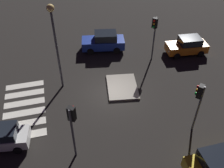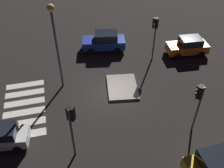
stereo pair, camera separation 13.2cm
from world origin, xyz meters
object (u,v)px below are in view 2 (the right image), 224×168
object	(u,v)px
street_lamp	(55,34)
car_white	(1,137)
traffic_light_east	(71,120)
car_yellow	(219,165)
car_orange	(188,46)
traffic_light_west	(155,29)
traffic_light_north	(199,98)
car_blue	(104,41)
traffic_island	(122,87)

from	to	relation	value
street_lamp	car_white	bearing A→B (deg)	-40.08
car_white	traffic_light_east	bearing A→B (deg)	166.16
car_yellow	street_lamp	bearing A→B (deg)	127.69
car_orange	street_lamp	bearing A→B (deg)	14.70
traffic_light_west	traffic_light_north	xyz separation A→B (m)	(9.09, -0.46, -0.35)
car_blue	traffic_light_north	bearing A→B (deg)	116.95
car_white	traffic_light_east	world-z (taller)	traffic_light_east
traffic_island	traffic_light_north	distance (m)	7.24
car_yellow	traffic_light_east	world-z (taller)	traffic_light_east
traffic_island	car_white	world-z (taller)	car_white
car_blue	car_yellow	distance (m)	16.20
traffic_island	traffic_light_west	xyz separation A→B (m)	(-3.50, 4.01, 3.29)
traffic_light_north	car_orange	bearing A→B (deg)	-67.27
traffic_island	car_blue	world-z (taller)	car_blue
traffic_light_north	traffic_light_east	bearing A→B (deg)	48.99
traffic_light_east	traffic_light_north	bearing A→B (deg)	-53.71
car_yellow	traffic_light_west	world-z (taller)	traffic_light_west
car_white	car_yellow	size ratio (longest dim) A/B	0.92
traffic_island	car_white	distance (m)	10.24
car_blue	traffic_light_north	distance (m)	12.88
car_white	traffic_light_west	xyz separation A→B (m)	(-7.32, 13.48, 2.59)
traffic_island	traffic_light_north	size ratio (longest dim) A/B	0.94
car_white	car_blue	size ratio (longest dim) A/B	0.83
traffic_light_west	street_lamp	size ratio (longest dim) A/B	0.61
car_white	street_lamp	world-z (taller)	street_lamp
car_yellow	street_lamp	world-z (taller)	street_lamp
traffic_light_north	traffic_light_east	xyz separation A→B (m)	(0.12, -8.31, 0.14)
car_yellow	street_lamp	size ratio (longest dim) A/B	0.57
traffic_light_west	traffic_light_east	world-z (taller)	traffic_light_west
car_white	street_lamp	distance (m)	8.18
car_yellow	street_lamp	distance (m)	14.24
car_white	traffic_light_west	distance (m)	15.56
traffic_light_north	traffic_island	bearing A→B (deg)	-9.45
car_orange	traffic_light_west	xyz separation A→B (m)	(0.22, -3.96, 2.49)
traffic_light_north	traffic_light_east	distance (m)	8.31
car_orange	traffic_light_north	world-z (taller)	traffic_light_north
car_yellow	traffic_light_east	xyz separation A→B (m)	(-3.53, -8.12, 2.29)
car_white	car_orange	size ratio (longest dim) A/B	0.90
traffic_island	car_yellow	size ratio (longest dim) A/B	0.90
traffic_island	traffic_light_east	xyz separation A→B (m)	(5.70, -4.76, 3.09)
street_lamp	car_orange	bearing A→B (deg)	99.63
car_white	car_orange	world-z (taller)	car_orange
car_orange	traffic_light_north	bearing A→B (deg)	69.63
car_white	car_orange	bearing A→B (deg)	-148.62
car_white	traffic_light_east	xyz separation A→B (m)	(1.89, 4.71, 2.38)
car_orange	traffic_light_north	xyz separation A→B (m)	(9.31, -4.43, 2.14)
car_orange	traffic_light_east	xyz separation A→B (m)	(9.43, -12.73, 2.29)
car_blue	street_lamp	world-z (taller)	street_lamp
car_blue	traffic_light_north	world-z (taller)	traffic_light_north
car_white	traffic_light_north	distance (m)	13.33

